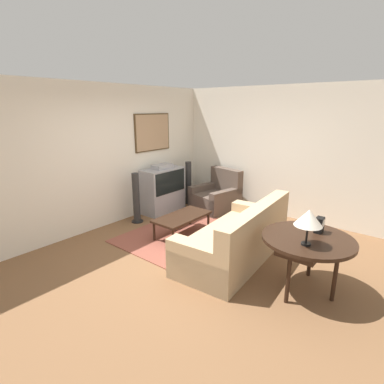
# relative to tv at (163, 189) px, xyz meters

# --- Properties ---
(ground_plane) EXTENTS (12.00, 12.00, 0.00)m
(ground_plane) POSITION_rel_tv_xyz_m (-1.19, -1.81, -0.50)
(ground_plane) COLOR brown
(wall_back) EXTENTS (12.00, 0.10, 2.70)m
(wall_back) POSITION_rel_tv_xyz_m (-1.17, 0.32, 0.85)
(wall_back) COLOR silver
(wall_back) RESTS_ON ground_plane
(wall_right) EXTENTS (0.06, 12.00, 2.70)m
(wall_right) POSITION_rel_tv_xyz_m (1.44, -1.81, 0.85)
(wall_right) COLOR silver
(wall_right) RESTS_ON ground_plane
(area_rug) EXTENTS (2.18, 1.65, 0.01)m
(area_rug) POSITION_rel_tv_xyz_m (-0.72, -1.17, -0.50)
(area_rug) COLOR brown
(area_rug) RESTS_ON ground_plane
(tv) EXTENTS (0.98, 0.48, 1.07)m
(tv) POSITION_rel_tv_xyz_m (0.00, 0.00, 0.00)
(tv) COLOR #9E9EA3
(tv) RESTS_ON ground_plane
(couch) EXTENTS (2.22, 1.13, 0.89)m
(couch) POSITION_rel_tv_xyz_m (-0.84, -2.42, -0.20)
(couch) COLOR tan
(couch) RESTS_ON ground_plane
(armchair) EXTENTS (1.04, 1.02, 0.91)m
(armchair) POSITION_rel_tv_xyz_m (0.85, -0.86, -0.22)
(armchair) COLOR brown
(armchair) RESTS_ON ground_plane
(coffee_table) EXTENTS (1.09, 0.54, 0.38)m
(coffee_table) POSITION_rel_tv_xyz_m (-0.74, -1.21, -0.16)
(coffee_table) COLOR black
(coffee_table) RESTS_ON ground_plane
(console_table) EXTENTS (1.11, 1.11, 0.73)m
(console_table) POSITION_rel_tv_xyz_m (-1.04, -3.52, 0.16)
(console_table) COLOR black
(console_table) RESTS_ON ground_plane
(table_lamp) EXTENTS (0.32, 0.32, 0.43)m
(table_lamp) POSITION_rel_tv_xyz_m (-1.26, -3.57, 0.56)
(table_lamp) COLOR black
(table_lamp) RESTS_ON console_table
(mantel_clock) EXTENTS (0.13, 0.10, 0.20)m
(mantel_clock) POSITION_rel_tv_xyz_m (-0.80, -3.57, 0.33)
(mantel_clock) COLOR black
(mantel_clock) RESTS_ON console_table
(speaker_tower_left) EXTENTS (0.24, 0.24, 1.02)m
(speaker_tower_left) POSITION_rel_tv_xyz_m (-0.82, -0.05, -0.02)
(speaker_tower_left) COLOR black
(speaker_tower_left) RESTS_ON ground_plane
(speaker_tower_right) EXTENTS (0.24, 0.24, 1.02)m
(speaker_tower_right) POSITION_rel_tv_xyz_m (0.82, -0.05, -0.02)
(speaker_tower_right) COLOR black
(speaker_tower_right) RESTS_ON ground_plane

